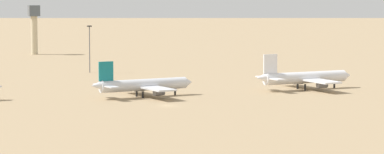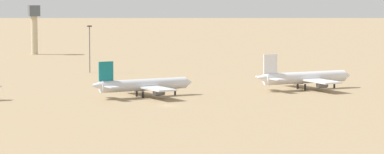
% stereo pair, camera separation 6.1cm
% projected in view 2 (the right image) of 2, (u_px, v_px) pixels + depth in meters
% --- Properties ---
extents(ground, '(4000.00, 4000.00, 0.00)m').
position_uv_depth(ground, '(168.00, 106.00, 274.62)').
color(ground, '#9E8460').
extents(parked_jet_teal_4, '(33.71, 28.72, 11.16)m').
position_uv_depth(parked_jet_teal_4, '(143.00, 85.00, 295.29)').
color(parked_jet_teal_4, silver).
rests_on(parked_jet_teal_4, ground).
extents(parked_jet_white_5, '(35.72, 30.25, 11.79)m').
position_uv_depth(parked_jet_white_5, '(304.00, 78.00, 316.30)').
color(parked_jet_white_5, white).
rests_on(parked_jet_white_5, ground).
extents(control_tower, '(5.20, 5.20, 23.75)m').
position_uv_depth(control_tower, '(34.00, 25.00, 475.21)').
color(control_tower, '#C6B793').
rests_on(control_tower, ground).
extents(light_pole_mid, '(1.80, 0.50, 18.08)m').
position_uv_depth(light_pole_mid, '(90.00, 46.00, 376.86)').
color(light_pole_mid, '#59595E').
rests_on(light_pole_mid, ground).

